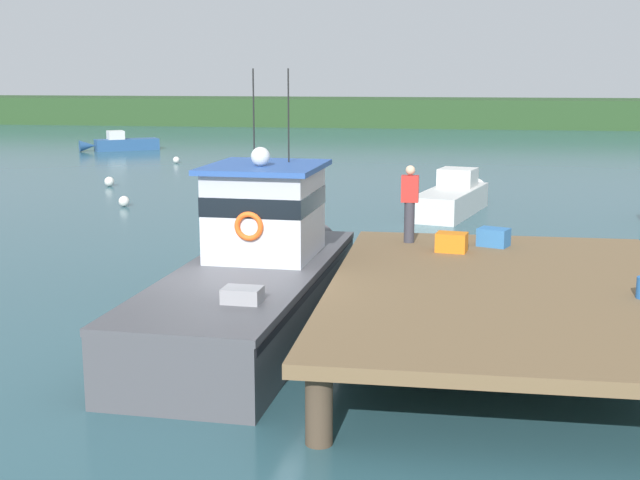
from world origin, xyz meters
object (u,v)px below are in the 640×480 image
Objects in this scene: mooring_buoy_inshore at (124,201)px; mooring_buoy_channel_marker at (176,160)px; main_fishing_boat at (257,274)px; crate_stack_mid_dock at (494,237)px; crate_single_by_cleat at (452,242)px; mooring_buoy_spare_mooring at (109,182)px; moored_boat_far_right at (121,144)px; moored_boat_far_left at (454,198)px; deckhand_by_the_boat at (410,202)px.

mooring_buoy_channel_marker is at bearing 101.07° from mooring_buoy_inshore.
main_fishing_boat is 16.46× the size of crate_stack_mid_dock.
mooring_buoy_inshore is at bearing 134.61° from crate_single_by_cleat.
mooring_buoy_channel_marker is (-0.15, 9.28, -0.03)m from mooring_buoy_spare_mooring.
crate_single_by_cleat is 0.13× the size of moored_boat_far_right.
moored_boat_far_right is at bearing 121.51° from crate_single_by_cleat.
moored_boat_far_left is at bearing -17.78° from mooring_buoy_spare_mooring.
deckhand_by_the_boat reaches higher than mooring_buoy_inshore.
main_fishing_boat is 21.37m from mooring_buoy_spare_mooring.
crate_single_by_cleat is at bearing -42.22° from deckhand_by_the_boat.
moored_boat_far_left is 15.02m from mooring_buoy_spare_mooring.
crate_stack_mid_dock is 0.10× the size of moored_boat_far_left.
crate_stack_mid_dock is at bearing -3.98° from deckhand_by_the_boat.
moored_boat_far_left is (-0.80, 11.56, -0.88)m from crate_stack_mid_dock.
crate_stack_mid_dock reaches higher than moored_boat_far_right.
moored_boat_far_right reaches higher than mooring_buoy_inshore.
crate_stack_mid_dock is at bearing -86.02° from moored_boat_far_left.
moored_boat_far_left is (0.05, 12.25, -0.88)m from crate_single_by_cleat.
main_fishing_boat reaches higher than mooring_buoy_inshore.
crate_stack_mid_dock is 38.29m from moored_boat_far_right.
moored_boat_far_left is 16.98× the size of mooring_buoy_channel_marker.
deckhand_by_the_boat is 4.27× the size of mooring_buoy_inshore.
deckhand_by_the_boat is 28.75m from mooring_buoy_channel_marker.
mooring_buoy_spare_mooring reaches higher than mooring_buoy_channel_marker.
moored_boat_far_left is at bearing -45.52° from moored_boat_far_right.
main_fishing_boat is at bearing -64.42° from moored_boat_far_right.
moored_boat_far_right reaches higher than mooring_buoy_channel_marker.
deckhand_by_the_boat is 0.28× the size of moored_boat_far_left.
mooring_buoy_spare_mooring is (-13.36, 16.03, -1.86)m from deckhand_by_the_boat.
mooring_buoy_spare_mooring is (-14.25, 16.84, -1.19)m from crate_single_by_cleat.
mooring_buoy_spare_mooring is at bearing 130.25° from crate_single_by_cleat.
mooring_buoy_inshore is at bearing 134.36° from deckhand_by_the_boat.
moored_boat_far_right is at bearing 123.14° from crate_stack_mid_dock.
mooring_buoy_channel_marker is at bearing -49.45° from moored_boat_far_right.
moored_boat_far_left is at bearing 75.31° from main_fishing_boat.
moored_boat_far_right is 0.76× the size of moored_boat_far_left.
deckhand_by_the_boat is at bearing -45.64° from mooring_buoy_inshore.
mooring_buoy_spare_mooring is (-15.11, 16.15, -1.18)m from crate_stack_mid_dock.
deckhand_by_the_boat reaches higher than moored_boat_far_left.
crate_single_by_cleat reaches higher than moored_boat_far_right.
main_fishing_boat is 1.68× the size of moored_boat_far_left.
crate_single_by_cleat is 16.54m from mooring_buoy_inshore.
main_fishing_boat reaches higher than crate_stack_mid_dock.
crate_stack_mid_dock is 16.69m from mooring_buoy_inshore.
main_fishing_boat is 16.46× the size of crate_single_by_cleat.
mooring_buoy_inshore is (8.48, -20.99, -0.22)m from moored_boat_far_right.
main_fishing_boat is at bearing -104.69° from moored_boat_far_left.
crate_single_by_cleat is 12.28m from moored_boat_far_left.
mooring_buoy_inshore is at bearing 120.77° from main_fishing_boat.
mooring_buoy_spare_mooring is at bearing -69.91° from moored_boat_far_right.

